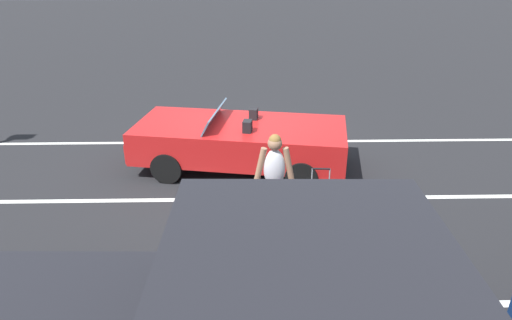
# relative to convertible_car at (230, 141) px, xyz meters

# --- Properties ---
(ground_plane) EXTENTS (80.00, 80.00, 0.00)m
(ground_plane) POSITION_rel_convertible_car_xyz_m (-0.21, 0.04, -0.59)
(ground_plane) COLOR black
(lot_line_near) EXTENTS (18.00, 0.12, 0.01)m
(lot_line_near) POSITION_rel_convertible_car_xyz_m (-0.21, -1.36, -0.59)
(lot_line_near) COLOR silver
(lot_line_near) RESTS_ON ground_plane
(lot_line_mid) EXTENTS (18.00, 0.12, 0.01)m
(lot_line_mid) POSITION_rel_convertible_car_xyz_m (-0.21, 1.34, -0.59)
(lot_line_mid) COLOR silver
(lot_line_mid) RESTS_ON ground_plane
(lot_line_far) EXTENTS (18.00, 0.12, 0.01)m
(lot_line_far) POSITION_rel_convertible_car_xyz_m (-0.21, 4.04, -0.59)
(lot_line_far) COLOR silver
(lot_line_far) RESTS_ON ground_plane
(convertible_car) EXTENTS (4.37, 2.44, 1.24)m
(convertible_car) POSITION_rel_convertible_car_xyz_m (0.00, 0.00, 0.00)
(convertible_car) COLOR red
(convertible_car) RESTS_ON ground_plane
(suitcase_large_black) EXTENTS (0.50, 0.33, 1.05)m
(suitcase_large_black) POSITION_rel_convertible_car_xyz_m (-1.44, 2.35, -0.22)
(suitcase_large_black) COLOR black
(suitcase_large_black) RESTS_ON ground_plane
(suitcase_medium_bright) EXTENTS (0.44, 0.33, 0.62)m
(suitcase_medium_bright) POSITION_rel_convertible_car_xyz_m (-0.50, 3.25, -0.28)
(suitcase_medium_bright) COLOR #991E8C
(suitcase_medium_bright) RESTS_ON ground_plane
(suitcase_small_carryon) EXTENTS (0.35, 0.22, 0.74)m
(suitcase_small_carryon) POSITION_rel_convertible_car_xyz_m (-1.14, 3.21, -0.34)
(suitcase_small_carryon) COLOR orange
(suitcase_small_carryon) RESTS_ON ground_plane
(traveler_person) EXTENTS (0.60, 0.22, 1.65)m
(traveler_person) POSITION_rel_convertible_car_xyz_m (-0.73, 2.41, 0.34)
(traveler_person) COLOR #4C3F2D
(traveler_person) RESTS_ON ground_plane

